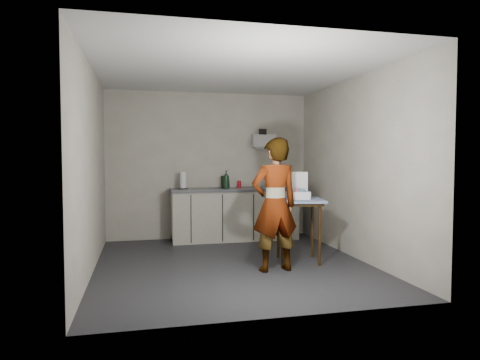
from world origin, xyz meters
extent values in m
plane|color=#2A2B30|center=(0.00, 0.00, 0.00)|extent=(4.00, 4.00, 0.00)
cube|color=#AFA998|center=(0.00, 1.99, 1.30)|extent=(3.60, 0.02, 2.60)
cube|color=#AFA998|center=(1.79, 0.00, 1.30)|extent=(0.02, 4.00, 2.60)
cube|color=#AFA998|center=(-1.79, 0.00, 1.30)|extent=(0.02, 4.00, 2.60)
cube|color=white|center=(0.00, 0.00, 2.60)|extent=(3.60, 4.00, 0.01)
cube|color=black|center=(0.40, 1.70, 0.04)|extent=(2.20, 0.52, 0.08)
cube|color=beige|center=(0.40, 1.70, 0.43)|extent=(2.20, 0.58, 0.86)
cube|color=#45474E|center=(0.40, 1.70, 0.89)|extent=(2.24, 0.62, 0.05)
cube|color=black|center=(-0.40, 1.41, 0.43)|extent=(0.02, 0.01, 0.80)
cube|color=black|center=(0.13, 1.41, 0.43)|extent=(0.02, 0.01, 0.80)
cube|color=black|center=(0.67, 1.41, 0.43)|extent=(0.01, 0.01, 0.80)
cube|color=black|center=(1.20, 1.41, 0.43)|extent=(0.02, 0.01, 0.80)
cube|color=white|center=(1.00, 1.92, 1.75)|extent=(0.42, 0.16, 0.24)
cube|color=white|center=(1.00, 1.97, 1.61)|extent=(0.30, 0.06, 0.04)
cube|color=black|center=(0.95, 1.83, 1.91)|extent=(0.14, 0.02, 0.10)
cylinder|color=#35210C|center=(0.63, -0.25, 0.40)|extent=(0.04, 0.04, 0.80)
cylinder|color=#35210C|center=(1.11, -0.35, 0.40)|extent=(0.04, 0.04, 0.80)
cylinder|color=#35210C|center=(0.73, 0.23, 0.40)|extent=(0.04, 0.04, 0.80)
cylinder|color=#35210C|center=(1.21, 0.13, 0.40)|extent=(0.04, 0.04, 0.80)
cube|color=#35210C|center=(0.92, -0.06, 0.82)|extent=(0.70, 0.70, 0.04)
cube|color=navy|center=(0.92, -0.06, 0.85)|extent=(0.79, 0.79, 0.03)
imported|color=#B2A593|center=(0.45, -0.45, 0.85)|extent=(0.66, 0.48, 1.69)
imported|color=black|center=(0.23, 1.61, 1.07)|extent=(0.15, 0.15, 0.31)
cylinder|color=red|center=(0.50, 1.76, 0.97)|extent=(0.07, 0.07, 0.13)
cylinder|color=black|center=(0.20, 1.77, 1.02)|extent=(0.06, 0.06, 0.21)
cylinder|color=black|center=(-0.50, 1.70, 0.92)|extent=(0.16, 0.16, 0.01)
cylinder|color=white|center=(-0.50, 1.70, 1.06)|extent=(0.11, 0.11, 0.27)
cube|color=silver|center=(1.17, 1.76, 0.92)|extent=(0.39, 0.29, 0.02)
cylinder|color=silver|center=(0.99, 1.63, 1.06)|extent=(0.01, 0.01, 0.25)
cylinder|color=silver|center=(1.35, 1.63, 1.06)|extent=(0.01, 0.01, 0.25)
cylinder|color=silver|center=(0.99, 1.88, 1.06)|extent=(0.01, 0.01, 0.25)
cylinder|color=silver|center=(1.35, 1.88, 1.06)|extent=(0.01, 0.01, 0.25)
cylinder|color=white|center=(1.07, 1.76, 1.04)|extent=(0.05, 0.22, 0.21)
cylinder|color=white|center=(1.15, 1.76, 1.04)|extent=(0.05, 0.22, 0.21)
cylinder|color=white|center=(1.23, 1.76, 1.04)|extent=(0.05, 0.22, 0.21)
cube|color=white|center=(0.95, -0.04, 0.87)|extent=(0.31, 0.31, 0.01)
cube|color=white|center=(0.92, -0.16, 0.93)|extent=(0.26, 0.06, 0.10)
cube|color=white|center=(0.98, 0.09, 0.93)|extent=(0.26, 0.06, 0.10)
cube|color=white|center=(0.82, -0.01, 0.93)|extent=(0.06, 0.26, 0.10)
cube|color=white|center=(1.07, -0.07, 0.93)|extent=(0.06, 0.26, 0.10)
cube|color=white|center=(0.98, 0.09, 1.11)|extent=(0.26, 0.07, 0.26)
cylinder|color=white|center=(0.95, -0.04, 0.93)|extent=(0.18, 0.18, 0.10)
sphere|color=#DF5299|center=(0.90, -0.06, 0.99)|extent=(0.06, 0.06, 0.06)
sphere|color=#5484E4|center=(0.98, -0.08, 0.99)|extent=(0.06, 0.06, 0.06)
sphere|color=#4FC06B|center=(0.96, 0.00, 0.99)|extent=(0.06, 0.06, 0.06)
sphere|color=#DF5299|center=(0.92, 0.01, 0.99)|extent=(0.06, 0.06, 0.06)
camera|label=1|loc=(-1.19, -5.60, 1.44)|focal=32.00mm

